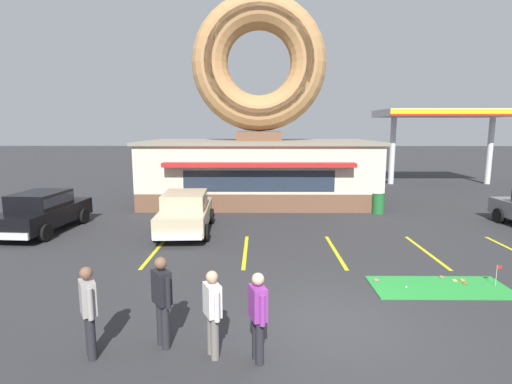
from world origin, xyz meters
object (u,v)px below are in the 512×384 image
object	(u,v)px
pedestrian_blue_sweater_man	(258,313)
pedestrian_leather_jacket_man	(212,310)
trash_bin	(378,203)
car_champagne	(186,210)
pedestrian_clipboard_woman	(162,297)
car_black	(43,210)
pedestrian_hooded_kid	(89,308)
golf_ball	(406,287)
putting_flag_pin	(498,270)

from	to	relation	value
pedestrian_blue_sweater_man	pedestrian_leather_jacket_man	bearing A→B (deg)	169.35
trash_bin	car_champagne	bearing A→B (deg)	-157.73
pedestrian_blue_sweater_man	pedestrian_clipboard_woman	xyz separation A→B (m)	(-1.78, 0.47, 0.08)
pedestrian_leather_jacket_man	trash_bin	xyz separation A→B (m)	(6.51, 12.10, -0.39)
car_black	pedestrian_hooded_kid	distance (m)	10.25
pedestrian_blue_sweater_man	trash_bin	world-z (taller)	pedestrian_blue_sweater_man
pedestrian_hooded_kid	trash_bin	bearing A→B (deg)	54.40
car_champagne	trash_bin	size ratio (longest dim) A/B	4.76
pedestrian_hooded_kid	car_black	bearing A→B (deg)	122.35
car_champagne	pedestrian_leather_jacket_man	world-z (taller)	pedestrian_leather_jacket_man
golf_ball	putting_flag_pin	distance (m)	2.44
golf_ball	car_black	world-z (taller)	car_black
putting_flag_pin	pedestrian_clipboard_woman	world-z (taller)	pedestrian_clipboard_woman
car_black	pedestrian_blue_sweater_man	bearing A→B (deg)	-45.97
golf_ball	pedestrian_leather_jacket_man	world-z (taller)	pedestrian_leather_jacket_man
pedestrian_hooded_kid	pedestrian_leather_jacket_man	xyz separation A→B (m)	(2.18, 0.05, -0.05)
golf_ball	car_black	xyz separation A→B (m)	(-12.26, 5.55, 0.82)
putting_flag_pin	golf_ball	bearing A→B (deg)	-176.01
putting_flag_pin	pedestrian_hooded_kid	xyz separation A→B (m)	(-9.17, -3.28, 0.50)
putting_flag_pin	pedestrian_clipboard_woman	distance (m)	8.50
pedestrian_hooded_kid	pedestrian_clipboard_woman	size ratio (longest dim) A/B	0.97
putting_flag_pin	car_black	distance (m)	15.62
golf_ball	pedestrian_clipboard_woman	distance (m)	6.27
putting_flag_pin	pedestrian_hooded_kid	distance (m)	9.75
car_black	trash_bin	world-z (taller)	car_black
golf_ball	car_champagne	distance (m)	8.68
pedestrian_hooded_kid	pedestrian_clipboard_woman	distance (m)	1.27
putting_flag_pin	car_champagne	world-z (taller)	car_champagne
pedestrian_hooded_kid	pedestrian_clipboard_woman	xyz separation A→B (m)	(1.21, 0.36, 0.04)
car_black	pedestrian_leather_jacket_man	world-z (taller)	pedestrian_leather_jacket_man
car_champagne	car_black	distance (m)	5.62
pedestrian_leather_jacket_man	pedestrian_clipboard_woman	size ratio (longest dim) A/B	0.92
pedestrian_leather_jacket_man	pedestrian_hooded_kid	bearing A→B (deg)	-178.76
pedestrian_hooded_kid	pedestrian_blue_sweater_man	bearing A→B (deg)	-2.00
putting_flag_pin	car_champagne	size ratio (longest dim) A/B	0.12
putting_flag_pin	car_champagne	distance (m)	10.52
car_champagne	golf_ball	bearing A→B (deg)	-39.79
pedestrian_leather_jacket_man	golf_ball	bearing A→B (deg)	33.70
pedestrian_clipboard_woman	trash_bin	size ratio (longest dim) A/B	1.80
pedestrian_blue_sweater_man	trash_bin	xyz separation A→B (m)	(5.71, 12.25, -0.40)
pedestrian_hooded_kid	car_champagne	bearing A→B (deg)	89.13
golf_ball	car_black	bearing A→B (deg)	155.63
pedestrian_clipboard_woman	pedestrian_leather_jacket_man	bearing A→B (deg)	-17.99
putting_flag_pin	pedestrian_blue_sweater_man	world-z (taller)	pedestrian_blue_sweater_man
putting_flag_pin	car_black	bearing A→B (deg)	159.83
pedestrian_clipboard_woman	trash_bin	distance (m)	13.97
car_black	pedestrian_clipboard_woman	distance (m)	10.67
putting_flag_pin	pedestrian_blue_sweater_man	size ratio (longest dim) A/B	0.34
car_black	trash_bin	xyz separation A→B (m)	(14.18, 3.49, -0.37)
golf_ball	pedestrian_blue_sweater_man	distance (m)	5.04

